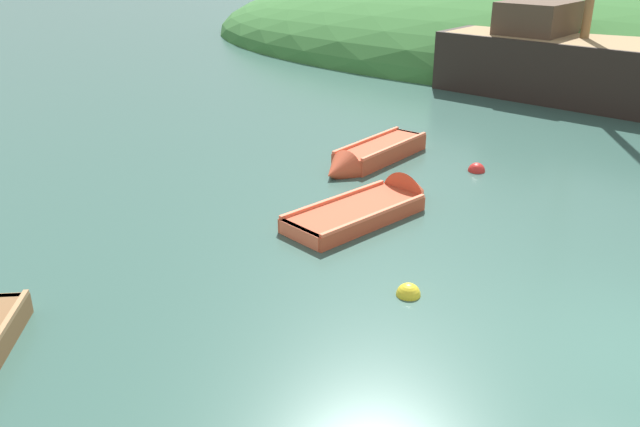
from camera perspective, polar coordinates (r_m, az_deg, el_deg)
The scene contains 6 objects.
shore_hill at distance 37.76m, azimuth 24.30°, elevation 12.94°, with size 45.51×27.01×8.04m, color #387033.
sailing_ship at distance 24.58m, azimuth 25.54°, elevation 10.18°, with size 16.14×6.76×12.10m.
rowboat_outer_right at distance 13.81m, azimuth 4.99°, elevation 0.49°, with size 2.35×3.91×1.16m.
rowboat_portside at distance 16.76m, azimuth 4.34°, elevation 4.83°, with size 1.60×3.78×0.89m.
buoy_red at distance 16.64m, azimuth 13.37°, elevation 3.59°, with size 0.42×0.42×0.42m, color red.
buoy_yellow at distance 10.80m, azimuth 7.64°, elevation -6.99°, with size 0.40×0.40×0.40m, color yellow.
Camera 1 is at (-0.80, -8.93, 5.38)m, focal length 37.00 mm.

